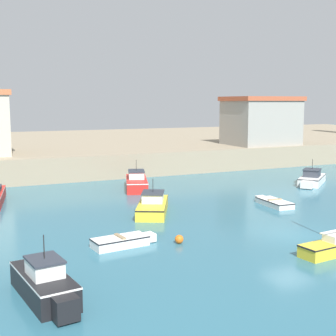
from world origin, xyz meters
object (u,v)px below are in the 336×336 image
Objects in this scene: dinghy_white_3 at (274,202)px; dinghy_white_7 at (122,241)px; mooring_buoy at (179,239)px; motorboat_white_4 at (312,179)px; motorboat_red_8 at (136,182)px; motorboat_yellow_0 at (153,205)px; motorboat_black_2 at (45,283)px; harbor_shed_far_end at (261,121)px.

dinghy_white_3 is 1.04× the size of dinghy_white_7.
dinghy_white_7 is 2.96m from mooring_buoy.
motorboat_white_4 is 0.80× the size of motorboat_red_8.
motorboat_yellow_0 is 8.80m from motorboat_red_8.
motorboat_white_4 is 15.72m from motorboat_red_8.
motorboat_yellow_0 is 14.35m from motorboat_black_2.
harbor_shed_far_end is (18.78, 8.66, 4.58)m from motorboat_red_8.
harbor_shed_far_end is (20.82, 17.22, 4.66)m from motorboat_yellow_0.
motorboat_white_4 reaches higher than dinghy_white_7.
motorboat_red_8 is 21.19m from harbor_shed_far_end.
dinghy_white_7 is 7.65× the size of mooring_buoy.
harbor_shed_far_end is (25.10, 23.43, 4.89)m from dinghy_white_7.
motorboat_yellow_0 reaches higher than mooring_buoy.
motorboat_white_4 is 0.62× the size of harbor_shed_far_end.
dinghy_white_7 is at bearing -113.17° from motorboat_red_8.
dinghy_white_3 is at bearing -146.14° from motorboat_white_4.
dinghy_white_3 is 11.42m from mooring_buoy.
mooring_buoy is at bearing -149.21° from motorboat_white_4.
motorboat_white_4 reaches higher than mooring_buoy.
motorboat_white_4 is (26.09, 15.21, -0.10)m from motorboat_black_2.
motorboat_red_8 is (11.04, 19.73, -0.02)m from motorboat_black_2.
motorboat_red_8 is (-15.05, 4.52, 0.08)m from motorboat_white_4.
mooring_buoy is (-1.43, -7.00, -0.28)m from motorboat_yellow_0.
motorboat_black_2 is 8.66m from mooring_buoy.
dinghy_white_7 is at bearing 46.44° from motorboat_black_2.
motorboat_red_8 is (6.32, 14.77, 0.31)m from dinghy_white_7.
motorboat_yellow_0 is 8.80m from dinghy_white_3.
motorboat_white_4 is at bearing 30.79° from mooring_buoy.
mooring_buoy is at bearing -102.56° from motorboat_red_8.
motorboat_yellow_0 reaches higher than dinghy_white_7.
motorboat_red_8 reaches higher than motorboat_yellow_0.
dinghy_white_3 is at bearing 28.06° from mooring_buoy.
motorboat_red_8 is 0.78× the size of harbor_shed_far_end.
motorboat_white_4 is at bearing 13.30° from motorboat_yellow_0.
mooring_buoy is at bearing -132.57° from harbor_shed_far_end.
dinghy_white_3 is 0.59× the size of motorboat_red_8.
dinghy_white_7 is 0.44× the size of harbor_shed_far_end.
motorboat_black_2 reaches higher than dinghy_white_7.
motorboat_yellow_0 is 1.69× the size of dinghy_white_7.
dinghy_white_3 is 7.97× the size of mooring_buoy.
motorboat_red_8 is (-6.61, 10.19, 0.35)m from dinghy_white_3.
motorboat_black_2 is 1.34× the size of dinghy_white_3.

